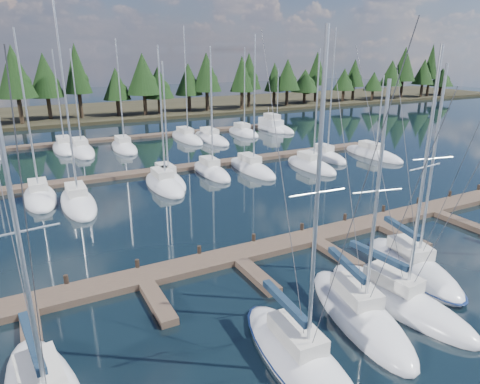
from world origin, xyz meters
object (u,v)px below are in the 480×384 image
front_sailboat_2 (359,313)px  front_sailboat_3 (398,299)px  main_dock (316,241)px  motor_yacht_right (271,127)px  front_sailboat_4 (412,266)px  front_sailboat_1 (301,360)px

front_sailboat_2 → front_sailboat_3: front_sailboat_3 is taller
main_dock → motor_yacht_right: bearing=62.4°
front_sailboat_2 → front_sailboat_4: size_ratio=0.96×
front_sailboat_2 → front_sailboat_3: size_ratio=0.90×
front_sailboat_3 → motor_yacht_right: bearing=65.7°
front_sailboat_4 → motor_yacht_right: 48.66m
main_dock → motor_yacht_right: (20.66, 39.47, 0.28)m
front_sailboat_1 → motor_yacht_right: front_sailboat_1 is taller
front_sailboat_4 → front_sailboat_2: bearing=-160.8°
front_sailboat_1 → front_sailboat_3: bearing=11.2°
main_dock → front_sailboat_3: front_sailboat_3 is taller
main_dock → front_sailboat_3: 8.05m
main_dock → front_sailboat_4: bearing=-63.9°
main_dock → front_sailboat_1: front_sailboat_1 is taller
main_dock → front_sailboat_1: bearing=-130.2°
front_sailboat_1 → front_sailboat_3: size_ratio=1.04×
front_sailboat_1 → front_sailboat_4: bearing=18.5°
main_dock → motor_yacht_right: 44.55m
front_sailboat_3 → front_sailboat_1: bearing=-168.8°
front_sailboat_1 → motor_yacht_right: 56.67m
motor_yacht_right → front_sailboat_4: bearing=-111.5°
front_sailboat_1 → motor_yacht_right: (28.62, 48.91, 0.20)m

